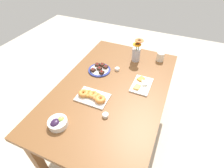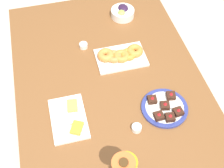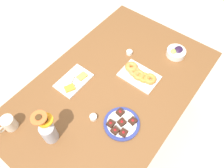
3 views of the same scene
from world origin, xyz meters
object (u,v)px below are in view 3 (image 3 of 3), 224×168
at_px(coffee_mug, 9,123).
at_px(croissant_platter, 139,74).
at_px(grape_bowl, 176,52).
at_px(jam_cup_honey, 129,52).
at_px(cheese_platter, 74,81).
at_px(flower_vase, 48,131).
at_px(dessert_plate, 121,124).
at_px(dining_table, 112,93).
at_px(jam_cup_berry, 93,117).

relative_size(coffee_mug, croissant_platter, 0.40).
xyz_separation_m(grape_bowl, jam_cup_honey, (0.22, -0.30, -0.01)).
distance_m(cheese_platter, flower_vase, 0.44).
bearing_deg(croissant_platter, dessert_plate, 17.60).
xyz_separation_m(coffee_mug, grape_bowl, (-1.19, 0.53, -0.02)).
distance_m(dining_table, grape_bowl, 0.60).
height_order(jam_cup_honey, dessert_plate, dessert_plate).
relative_size(grape_bowl, flower_vase, 0.57).
bearing_deg(dining_table, croissant_platter, 153.14).
xyz_separation_m(cheese_platter, jam_cup_berry, (0.13, 0.30, 0.00)).
xyz_separation_m(jam_cup_honey, dessert_plate, (0.53, 0.31, -0.00)).
bearing_deg(flower_vase, jam_cup_berry, 154.28).
distance_m(coffee_mug, flower_vase, 0.28).
height_order(cheese_platter, jam_cup_berry, cheese_platter).
distance_m(jam_cup_honey, dessert_plate, 0.61).
relative_size(cheese_platter, jam_cup_berry, 5.42).
height_order(croissant_platter, jam_cup_berry, croissant_platter).
xyz_separation_m(dining_table, cheese_platter, (0.13, -0.25, 0.10)).
bearing_deg(coffee_mug, jam_cup_berry, 134.04).
distance_m(dining_table, dessert_plate, 0.31).
xyz_separation_m(coffee_mug, jam_cup_honey, (-0.97, 0.24, -0.03)).
height_order(coffee_mug, jam_cup_honey, coffee_mug).
distance_m(grape_bowl, dessert_plate, 0.74).
bearing_deg(dining_table, flower_vase, -7.58).
bearing_deg(dessert_plate, jam_cup_honey, -149.46).
relative_size(cheese_platter, croissant_platter, 0.88).
bearing_deg(croissant_platter, dining_table, -26.86).
height_order(cheese_platter, flower_vase, flower_vase).
height_order(jam_cup_honey, jam_cup_berry, same).
height_order(coffee_mug, dessert_plate, coffee_mug).
bearing_deg(flower_vase, dining_table, 172.42).
relative_size(grape_bowl, cheese_platter, 0.57).
xyz_separation_m(cheese_platter, croissant_platter, (-0.33, 0.35, 0.01)).
distance_m(cheese_platter, jam_cup_berry, 0.33).
bearing_deg(dining_table, grape_bowl, 159.32).
bearing_deg(jam_cup_berry, dessert_plate, 114.58).
relative_size(croissant_platter, jam_cup_honey, 6.17).
bearing_deg(flower_vase, coffee_mug, -66.76).
relative_size(dining_table, cheese_platter, 6.15).
relative_size(dining_table, grape_bowl, 10.83).
bearing_deg(dining_table, jam_cup_berry, 11.33).
bearing_deg(coffee_mug, dining_table, 152.89).
bearing_deg(jam_cup_honey, flower_vase, 1.17).
relative_size(grape_bowl, jam_cup_berry, 3.08).
bearing_deg(coffee_mug, grape_bowl, 155.81).
xyz_separation_m(coffee_mug, flower_vase, (-0.11, 0.25, 0.04)).
height_order(dining_table, cheese_platter, cheese_platter).
xyz_separation_m(dining_table, croissant_platter, (-0.20, 0.10, 0.11)).
relative_size(jam_cup_berry, dessert_plate, 0.21).
bearing_deg(croissant_platter, cheese_platter, -46.47).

